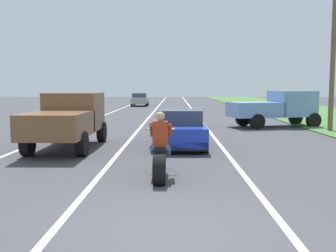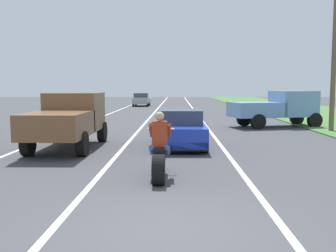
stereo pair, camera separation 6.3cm
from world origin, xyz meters
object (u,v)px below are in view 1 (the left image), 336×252
motorcycle_with_rider (160,154)px  distant_car_far_ahead (140,99)px  pickup_truck_right_shoulder_light_blue (277,107)px  sports_car_blue (180,129)px  pickup_truck_left_lane_brown (68,118)px

motorcycle_with_rider → distant_car_far_ahead: size_ratio=0.55×
motorcycle_with_rider → pickup_truck_right_shoulder_light_blue: bearing=64.0°
sports_car_blue → pickup_truck_right_shoulder_light_blue: size_ratio=0.84×
pickup_truck_right_shoulder_light_blue → sports_car_blue: bearing=-127.6°
pickup_truck_left_lane_brown → pickup_truck_right_shoulder_light_blue: (9.47, 7.72, 0.00)m
motorcycle_with_rider → pickup_truck_left_lane_brown: bearing=127.2°
pickup_truck_left_lane_brown → distant_car_far_ahead: bearing=90.4°
pickup_truck_right_shoulder_light_blue → motorcycle_with_rider: bearing=-116.0°
pickup_truck_right_shoulder_light_blue → distant_car_far_ahead: (-9.67, 23.32, -0.33)m
motorcycle_with_rider → sports_car_blue: 5.24m
sports_car_blue → pickup_truck_right_shoulder_light_blue: (5.45, 7.08, 0.48)m
motorcycle_with_rider → sports_car_blue: size_ratio=0.51×
motorcycle_with_rider → sports_car_blue: (0.54, 5.21, 0.04)m
motorcycle_with_rider → pickup_truck_left_lane_brown: size_ratio=0.46×
pickup_truck_right_shoulder_light_blue → distant_car_far_ahead: bearing=112.5°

